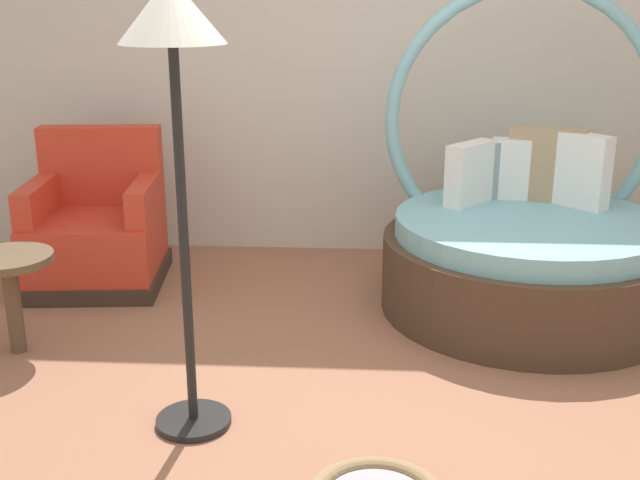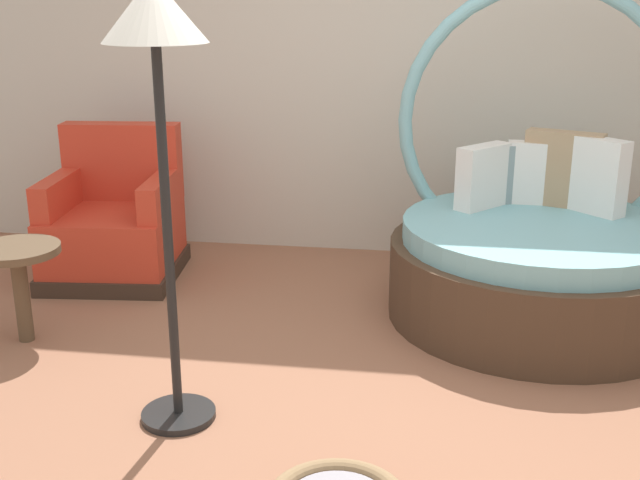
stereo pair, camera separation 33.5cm
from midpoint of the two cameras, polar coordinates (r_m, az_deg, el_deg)
name	(u,v)px [view 2 (the right image)]	position (r m, az deg, el deg)	size (l,w,h in m)	color
ground_plane	(359,405)	(3.62, 5.57, -11.86)	(8.00, 8.00, 0.02)	#936047
back_wall	(398,24)	(5.39, 7.46, 15.22)	(8.00, 0.12, 3.10)	beige
round_daybed	(537,247)	(4.63, 17.44, -0.53)	(1.64, 1.64, 1.84)	#473323
red_armchair	(115,225)	(5.15, -12.79, 1.04)	(0.87, 0.87, 0.94)	#38281E
side_table	(18,264)	(4.27, -18.91, -1.67)	(0.44, 0.44, 0.52)	brown
floor_lamp	(157,56)	(3.06, -8.58, 12.98)	(0.40, 0.40, 1.82)	black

